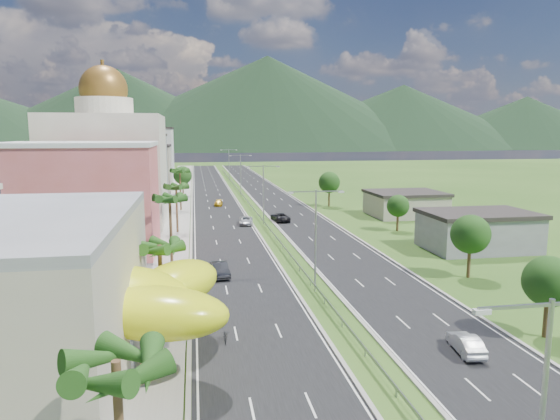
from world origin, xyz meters
TOP-DOWN VIEW (x-y plane):
  - ground at (0.00, 0.00)m, footprint 500.00×500.00m
  - road_left at (-7.50, 90.00)m, footprint 11.00×260.00m
  - road_right at (7.50, 90.00)m, footprint 11.00×260.00m
  - sidewalk_left at (-17.00, 90.00)m, footprint 7.00×260.00m
  - median_guardrail at (0.00, 71.99)m, footprint 0.10×216.06m
  - streetlight_median_a at (0.00, -25.00)m, footprint 6.04×0.25m
  - streetlight_median_b at (0.00, 10.00)m, footprint 6.04×0.25m
  - streetlight_median_c at (0.00, 50.00)m, footprint 6.04×0.25m
  - streetlight_median_d at (0.00, 95.00)m, footprint 6.04×0.25m
  - streetlight_median_e at (0.00, 140.00)m, footprint 6.04×0.25m
  - lime_canopy at (-20.00, -4.00)m, footprint 18.00×15.00m
  - pink_shophouse at (-28.00, 32.00)m, footprint 20.00×15.00m
  - domed_building at (-28.00, 55.00)m, footprint 20.00×20.00m
  - midrise_grey at (-27.00, 80.00)m, footprint 16.00×15.00m
  - midrise_beige at (-27.00, 102.00)m, footprint 16.00×15.00m
  - midrise_white at (-27.00, 125.00)m, footprint 16.00×15.00m
  - shed_near at (28.00, 25.00)m, footprint 15.00×10.00m
  - shed_far at (30.00, 55.00)m, footprint 14.00×12.00m
  - palm_tree_a at (-15.50, -22.00)m, footprint 3.60×3.60m
  - palm_tree_b at (-15.50, 2.00)m, footprint 3.60×3.60m
  - palm_tree_c at (-15.50, 22.00)m, footprint 3.60×3.60m
  - palm_tree_d at (-15.50, 45.00)m, footprint 3.60×3.60m
  - palm_tree_e at (-15.50, 70.00)m, footprint 3.60×3.60m
  - leafy_tree_lfar at (-15.50, 95.00)m, footprint 4.90×4.90m
  - leafy_tree_ra at (16.00, -5.00)m, footprint 4.20×4.20m
  - leafy_tree_rb at (19.00, 12.00)m, footprint 4.55×4.55m
  - leafy_tree_rc at (22.00, 40.00)m, footprint 3.85×3.85m
  - leafy_tree_rd at (18.00, 70.00)m, footprint 4.90×4.90m
  - mountain_ridge at (60.00, 450.00)m, footprint 860.00×140.00m
  - car_dark_left at (-9.76, 17.31)m, footprint 2.33×5.16m
  - car_silver_mid_left at (-3.20, 50.40)m, footprint 2.98×5.50m
  - car_yellow_far_left at (-7.05, 75.37)m, footprint 2.28×4.54m
  - car_silver_right at (7.86, -6.71)m, footprint 2.15×4.66m
  - car_dark_far_right at (3.59, 52.77)m, footprint 3.38×6.12m
  - motorcycle at (-10.28, -1.44)m, footprint 0.60×1.86m

SIDE VIEW (x-z plane):
  - ground at x=0.00m, z-range 0.00..0.00m
  - mountain_ridge at x=60.00m, z-range -45.00..45.00m
  - road_left at x=-7.50m, z-range 0.00..0.04m
  - road_right at x=7.50m, z-range 0.00..0.04m
  - sidewalk_left at x=-17.00m, z-range 0.00..0.12m
  - median_guardrail at x=0.00m, z-range 0.24..1.00m
  - motorcycle at x=-10.28m, z-range 0.04..1.23m
  - car_yellow_far_left at x=-7.05m, z-range 0.04..1.30m
  - car_silver_mid_left at x=-3.20m, z-range 0.04..1.51m
  - car_silver_right at x=7.86m, z-range 0.04..1.52m
  - car_dark_far_right at x=3.59m, z-range 0.04..1.66m
  - car_dark_left at x=-9.76m, z-range 0.04..1.68m
  - shed_far at x=30.00m, z-range 0.00..4.40m
  - shed_near at x=28.00m, z-range 0.00..5.00m
  - leafy_tree_rc at x=22.00m, z-range 1.21..7.54m
  - leafy_tree_ra at x=16.00m, z-range 1.33..8.23m
  - lime_canopy at x=-20.00m, z-range 1.29..8.69m
  - leafy_tree_rb at x=19.00m, z-range 1.44..8.92m
  - leafy_tree_lfar at x=-15.50m, z-range 1.55..9.60m
  - leafy_tree_rd at x=18.00m, z-range 1.55..9.60m
  - midrise_beige at x=-27.00m, z-range 0.00..13.00m
  - streetlight_median_a at x=0.00m, z-range 1.25..12.25m
  - streetlight_median_b at x=0.00m, z-range 1.25..12.25m
  - streetlight_median_c at x=0.00m, z-range 1.25..12.25m
  - streetlight_median_d at x=0.00m, z-range 1.25..12.25m
  - streetlight_median_e at x=0.00m, z-range 1.25..12.25m
  - palm_tree_b at x=-15.50m, z-range 3.01..11.11m
  - pink_shophouse at x=-28.00m, z-range 0.00..15.00m
  - palm_tree_d at x=-15.50m, z-range 3.24..11.84m
  - midrise_grey at x=-27.00m, z-range 0.00..16.00m
  - palm_tree_a at x=-15.50m, z-range 3.47..12.57m
  - palm_tree_e at x=-15.50m, z-range 3.61..13.01m
  - palm_tree_c at x=-15.50m, z-range 3.70..13.30m
  - midrise_white at x=-27.00m, z-range 0.00..18.00m
  - domed_building at x=-28.00m, z-range -3.00..25.70m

